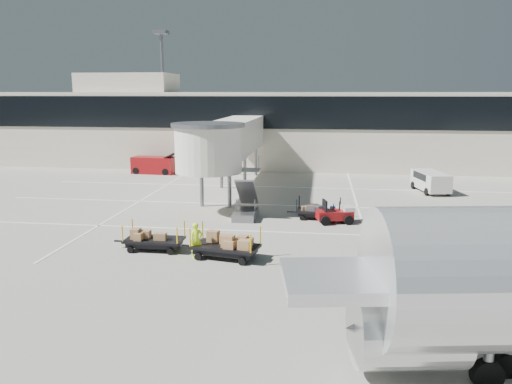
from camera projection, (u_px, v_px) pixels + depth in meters
The scene contains 11 objects.
ground at pixel (257, 242), 27.14m from camera, with size 140.00×140.00×0.00m, color #ADA99A.
lane_markings at pixel (265, 204), 36.30m from camera, with size 40.00×30.00×0.02m.
terminal at pixel (289, 128), 55.48m from camera, with size 64.00×12.11×15.20m.
jet_bridge at pixel (227, 141), 38.74m from camera, with size 5.70×20.40×6.03m.
baggage_tug at pixel (336, 214), 30.96m from camera, with size 2.43×1.89×1.47m.
suitcase_cart at pixel (318, 212), 31.90m from camera, with size 3.47×1.60×1.34m.
box_cart_near at pixel (225, 246), 24.28m from camera, with size 4.07×2.20×1.56m.
box_cart_far at pixel (155, 240), 25.57m from camera, with size 3.65×1.49×1.43m.
ground_worker at pixel (196, 240), 24.32m from camera, with size 0.64×0.42×1.77m, color #CBF91A.
minivan at pixel (430, 180), 40.60m from camera, with size 2.56×4.58×1.64m.
belt_loader at pixel (154, 165), 49.81m from camera, with size 4.67×2.16×2.19m.
Camera 1 is at (3.39, -25.86, 7.98)m, focal length 35.00 mm.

